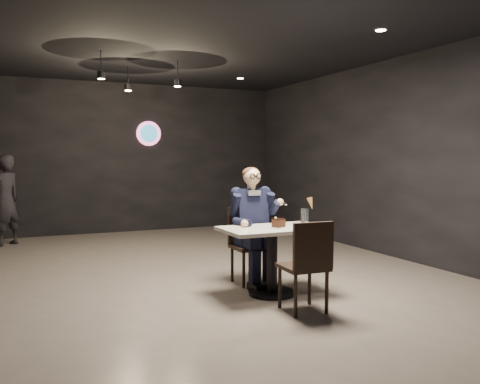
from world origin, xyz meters
name	(u,v)px	position (x,y,z in m)	size (l,w,h in m)	color
floor	(176,283)	(0.00, 0.00, 0.00)	(9.00, 9.00, 0.00)	slate
wall_sign	(149,133)	(0.80, 4.47, 2.00)	(0.50, 0.06, 0.50)	pink
pendant_lights	(136,68)	(0.00, 2.00, 2.88)	(1.40, 1.20, 0.36)	black
main_table	(272,261)	(0.82, -0.92, 0.38)	(1.10, 0.70, 0.75)	white
chair_far	(251,245)	(0.82, -0.37, 0.46)	(0.42, 0.46, 0.92)	black
chair_near	(303,265)	(0.82, -1.58, 0.46)	(0.42, 0.46, 0.92)	black
seated_man	(251,224)	(0.82, -0.37, 0.72)	(0.60, 0.80, 1.44)	black
dessert_plate	(277,227)	(0.85, -0.99, 0.76)	(0.22, 0.22, 0.01)	white
cake_slice	(279,223)	(0.86, -1.00, 0.80)	(0.12, 0.10, 0.08)	black
mint_leaf	(281,220)	(0.89, -1.02, 0.84)	(0.06, 0.04, 0.01)	#297F3D
sundae_glass	(305,217)	(1.21, -0.97, 0.85)	(0.09, 0.09, 0.20)	silver
wafer_cone	(311,204)	(1.29, -0.96, 1.00)	(0.07, 0.07, 0.14)	tan
passerby	(5,200)	(-1.90, 3.73, 0.78)	(0.57, 0.37, 1.56)	black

